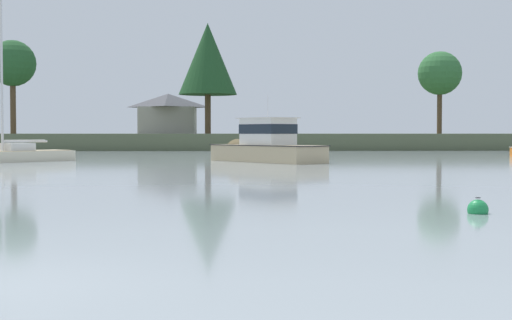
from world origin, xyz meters
name	(u,v)px	position (x,y,z in m)	size (l,w,h in m)	color
far_shore_bank	(202,140)	(0.00, 93.96, 0.93)	(169.54, 48.06, 1.86)	#4C563D
sailboat_cream	(12,158)	(-10.81, 40.00, 0.25)	(7.51, 7.68, 12.69)	beige
cruiser_sand	(259,151)	(5.63, 40.12, 0.69)	(8.33, 9.83, 5.43)	tan
mooring_buoy_green	(478,210)	(9.49, 7.77, 0.09)	(0.50, 0.50, 0.55)	#1E8C47
shore_tree_inland_c	(13,64)	(-22.64, 81.45, 10.35)	(5.62, 5.62, 11.40)	brown
shore_tree_right_mid	(208,59)	(1.04, 84.22, 11.30)	(7.41, 7.41, 14.02)	brown
shore_tree_right	(440,74)	(32.15, 88.76, 9.93)	(5.86, 5.86, 11.08)	brown
cottage_behind_trees	(168,113)	(-4.54, 91.11, 4.67)	(8.03, 8.22, 5.43)	#9E998E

